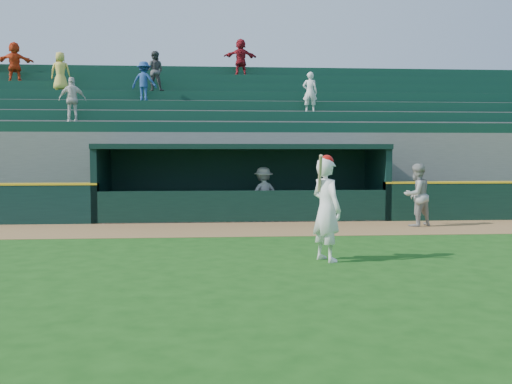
% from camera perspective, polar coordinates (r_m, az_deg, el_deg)
% --- Properties ---
extents(ground, '(120.00, 120.00, 0.00)m').
position_cam_1_polar(ground, '(11.52, 0.61, -7.02)').
color(ground, '#194A12').
rests_on(ground, ground).
extents(warning_track, '(40.00, 3.00, 0.01)m').
position_cam_1_polar(warning_track, '(16.34, -0.89, -3.73)').
color(warning_track, olive).
rests_on(warning_track, ground).
extents(dugout_player_front, '(1.12, 1.02, 1.86)m').
position_cam_1_polar(dugout_player_front, '(17.56, 15.76, -0.30)').
color(dugout_player_front, '#A3A39E').
rests_on(dugout_player_front, ground).
extents(dugout_player_inside, '(1.26, 0.98, 1.72)m').
position_cam_1_polar(dugout_player_inside, '(18.65, 0.74, -0.13)').
color(dugout_player_inside, '#A8A8A3').
rests_on(dugout_player_inside, ground).
extents(dugout, '(9.40, 2.80, 2.46)m').
position_cam_1_polar(dugout, '(19.31, -1.46, 1.49)').
color(dugout, slate).
rests_on(dugout, ground).
extents(stands, '(34.50, 6.25, 7.52)m').
position_cam_1_polar(stands, '(23.85, -2.09, 4.48)').
color(stands, slate).
rests_on(stands, ground).
extents(batter_at_plate, '(0.80, 0.94, 2.17)m').
position_cam_1_polar(batter_at_plate, '(11.60, 7.05, -1.64)').
color(batter_at_plate, white).
rests_on(batter_at_plate, ground).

